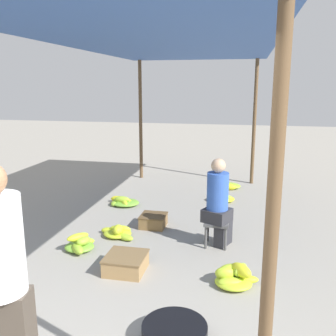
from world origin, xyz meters
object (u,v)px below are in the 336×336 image
vendor_seated (219,202)px  banana_pile_left_0 (80,244)px  vendor_foreground (0,280)px  crate_mid (126,263)px  banana_pile_right_1 (220,198)px  banana_pile_right_2 (226,185)px  basin_black (175,333)px  crate_near (153,221)px  banana_pile_right_0 (235,277)px  banana_pile_left_2 (123,202)px  banana_pile_left_1 (118,232)px  stool (217,226)px

vendor_seated → banana_pile_left_0: vendor_seated is taller
vendor_foreground → crate_mid: bearing=81.9°
banana_pile_left_0 → banana_pile_right_1: bearing=56.7°
banana_pile_left_0 → banana_pile_right_2: 4.07m
vendor_seated → basin_black: vendor_seated is taller
banana_pile_left_0 → crate_mid: banana_pile_left_0 is taller
vendor_foreground → vendor_seated: 3.21m
banana_pile_right_1 → banana_pile_right_2: size_ratio=0.94×
crate_near → basin_black: bearing=-72.0°
vendor_seated → banana_pile_right_0: vendor_seated is taller
banana_pile_left_2 → banana_pile_right_0: bearing=-49.0°
banana_pile_right_1 → crate_mid: 3.21m
vendor_foreground → crate_mid: 2.10m
banana_pile_right_0 → banana_pile_left_1: bearing=148.9°
stool → vendor_seated: bearing=24.3°
banana_pile_right_0 → banana_pile_right_1: (-0.40, 3.14, -0.04)m
vendor_foreground → stool: (1.29, 2.91, -0.61)m
banana_pile_right_2 → crate_mid: bearing=-103.6°
banana_pile_left_2 → vendor_foreground: bearing=-82.2°
banana_pile_right_2 → banana_pile_right_0: bearing=-85.5°
vendor_foreground → banana_pile_right_2: 6.21m
banana_pile_right_0 → vendor_seated: bearing=104.8°
banana_pile_right_0 → banana_pile_right_2: (-0.33, 4.16, -0.05)m
banana_pile_left_2 → banana_pile_right_1: banana_pile_left_2 is taller
banana_pile_left_0 → banana_pile_left_2: (-0.06, 2.01, -0.02)m
vendor_foreground → crate_mid: vendor_foreground is taller
banana_pile_left_1 → banana_pile_right_1: 2.48m
stool → basin_black: size_ratio=0.62×
banana_pile_left_1 → banana_pile_left_2: bearing=106.1°
vendor_foreground → crate_near: vendor_foreground is taller
vendor_seated → banana_pile_left_2: 2.47m
stool → crate_mid: (-1.02, -0.99, -0.19)m
crate_mid → basin_black: bearing=-54.0°
banana_pile_left_1 → banana_pile_right_2: size_ratio=1.01×
basin_black → banana_pile_left_2: size_ratio=0.96×
banana_pile_left_2 → banana_pile_right_1: 1.89m
banana_pile_left_0 → banana_pile_right_1: 3.15m
vendor_foreground → banana_pile_right_2: size_ratio=2.90×
banana_pile_right_1 → banana_pile_right_2: bearing=85.8°
banana_pile_right_2 → crate_near: size_ratio=1.48×
stool → crate_mid: 1.43m
vendor_seated → banana_pile_right_2: (-0.05, 3.10, -0.59)m
banana_pile_left_0 → banana_pile_left_1: (0.36, 0.56, -0.02)m
vendor_seated → basin_black: 2.22m
stool → banana_pile_left_1: (-1.47, 0.01, -0.23)m
banana_pile_left_2 → banana_pile_right_0: 3.33m
vendor_seated → banana_pile_left_0: 2.01m
banana_pile_left_1 → crate_near: banana_pile_left_1 is taller
stool → banana_pile_left_0: size_ratio=0.65×
vendor_foreground → vendor_seated: (1.31, 2.92, -0.26)m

